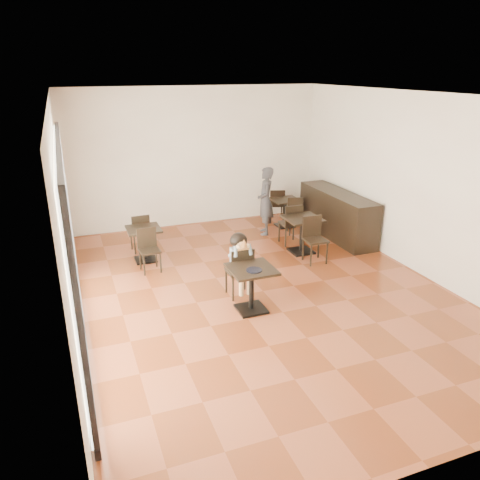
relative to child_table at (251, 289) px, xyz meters
name	(u,v)px	position (x,y,z in m)	size (l,w,h in m)	color
floor	(263,291)	(0.43, 0.54, -0.36)	(6.00, 8.00, 0.01)	brown
ceiling	(267,95)	(0.43, 0.54, 2.84)	(6.00, 8.00, 0.01)	silver
wall_back	(196,157)	(0.43, 4.54, 1.24)	(6.00, 0.01, 3.20)	white
wall_front	(456,321)	(0.43, -3.46, 1.24)	(6.00, 0.01, 3.20)	white
wall_left	(64,221)	(-2.57, 0.54, 1.24)	(0.01, 8.00, 3.20)	white
wall_right	(418,185)	(3.43, 0.54, 1.24)	(0.01, 8.00, 3.20)	white
storefront_window	(69,247)	(-2.54, 0.04, 1.04)	(0.04, 4.50, 2.60)	white
child_table	(251,289)	(0.00, 0.00, 0.00)	(0.68, 0.68, 0.72)	black
child_chair	(239,271)	(0.00, 0.55, 0.07)	(0.39, 0.39, 0.87)	black
child	(239,265)	(0.00, 0.55, 0.18)	(0.39, 0.54, 1.09)	slate
plate	(254,270)	(0.00, -0.10, 0.37)	(0.24, 0.24, 0.01)	black
pizza_slice	(243,246)	(0.00, 0.36, 0.58)	(0.25, 0.19, 0.06)	tan
adult_patron	(265,201)	(1.64, 3.24, 0.40)	(0.56, 0.37, 1.53)	#37363B
cafe_table_mid	(302,235)	(1.88, 1.91, 0.01)	(0.70, 0.70, 0.74)	black
cafe_table_left	(145,244)	(-1.20, 2.60, -0.02)	(0.63, 0.63, 0.67)	black
cafe_table_back	(285,213)	(2.29, 3.54, -0.03)	(0.63, 0.63, 0.67)	black
chair_mid_a	(290,224)	(1.88, 2.46, 0.09)	(0.40, 0.40, 0.89)	black
chair_mid_b	(316,240)	(1.88, 1.36, 0.09)	(0.40, 0.40, 0.89)	black
chair_left_a	(140,232)	(-1.20, 3.15, 0.04)	(0.36, 0.36, 0.81)	black
chair_left_b	(150,251)	(-1.20, 2.05, 0.04)	(0.36, 0.36, 0.81)	black
chair_back_a	(276,205)	(2.29, 4.04, 0.04)	(0.36, 0.36, 0.80)	black
chair_back_b	(296,217)	(2.29, 2.99, 0.04)	(0.36, 0.36, 0.80)	black
service_counter	(337,214)	(3.08, 2.54, 0.14)	(0.60, 2.40, 1.00)	black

